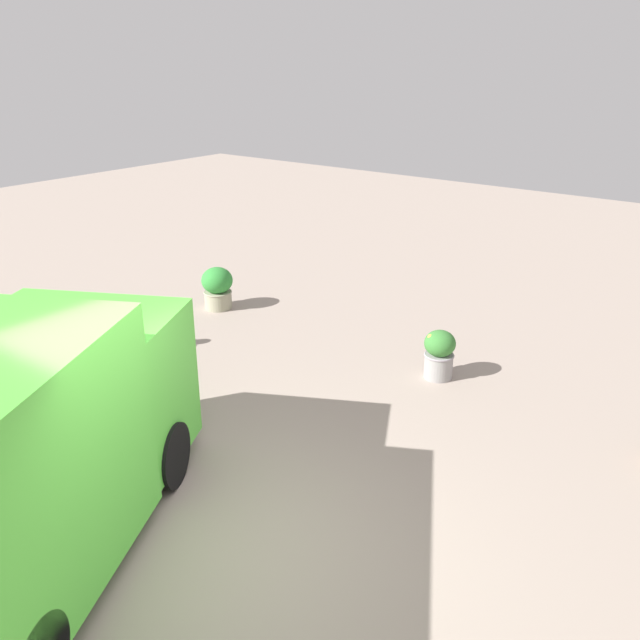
# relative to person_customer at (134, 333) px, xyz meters

# --- Properties ---
(ground_plane) EXTENTS (40.00, 40.00, 0.00)m
(ground_plane) POSITION_rel_person_customer_xyz_m (2.53, 4.43, -0.35)
(ground_plane) COLOR #A49386
(person_customer) EXTENTS (0.71, 0.73, 0.88)m
(person_customer) POSITION_rel_person_customer_xyz_m (0.00, 0.00, 0.00)
(person_customer) COLOR navy
(person_customer) RESTS_ON ground_plane
(planter_flowering_near) EXTENTS (0.47, 0.47, 0.76)m
(planter_flowering_near) POSITION_rel_person_customer_xyz_m (-2.18, 4.38, 0.05)
(planter_flowering_near) COLOR gray
(planter_flowering_near) RESTS_ON ground_plane
(planter_flowering_far) EXTENTS (0.59, 0.59, 0.81)m
(planter_flowering_far) POSITION_rel_person_customer_xyz_m (-2.27, -0.38, 0.08)
(planter_flowering_far) COLOR #9C987D
(planter_flowering_far) RESTS_ON ground_plane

